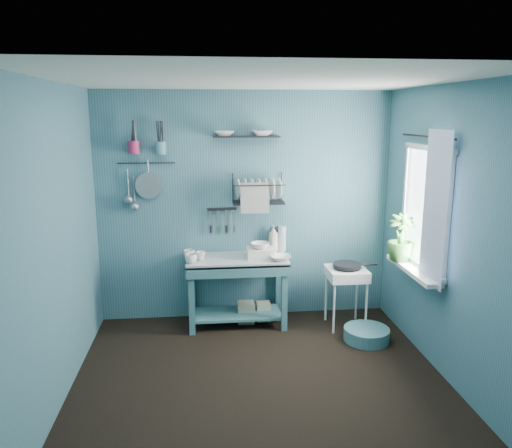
{
  "coord_description": "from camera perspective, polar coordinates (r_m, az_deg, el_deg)",
  "views": [
    {
      "loc": [
        -0.45,
        -3.87,
        2.24
      ],
      "look_at": [
        0.05,
        0.85,
        1.2
      ],
      "focal_mm": 35.0,
      "sensor_mm": 36.0,
      "label": 1
    }
  ],
  "objects": [
    {
      "name": "frying_pan",
      "position": [
        5.38,
        10.36,
        -4.65
      ],
      "size": [
        0.3,
        0.3,
        0.03
      ],
      "primitive_type": "cylinder",
      "color": "black",
      "rests_on": "hotplate_stand"
    },
    {
      "name": "hotplate_stand",
      "position": [
        5.49,
        10.22,
        -8.26
      ],
      "size": [
        0.43,
        0.43,
        0.65
      ],
      "primitive_type": "cube",
      "rotation": [
        0.0,
        0.0,
        -0.07
      ],
      "color": "white",
      "rests_on": "floor"
    },
    {
      "name": "shelf_bowl_left",
      "position": [
        5.28,
        -3.63,
        10.44
      ],
      "size": [
        0.24,
        0.24,
        0.05
      ],
      "primitive_type": "imported",
      "rotation": [
        0.0,
        0.0,
        -0.16
      ],
      "color": "white",
      "rests_on": "upper_shelf"
    },
    {
      "name": "hook_rail",
      "position": [
        5.4,
        -12.45,
        6.82
      ],
      "size": [
        0.6,
        0.01,
        0.01
      ],
      "primitive_type": "cylinder",
      "rotation": [
        0.0,
        1.57,
        0.0
      ],
      "color": "black",
      "rests_on": "wall_back"
    },
    {
      "name": "soap_bottle",
      "position": [
        5.51,
        1.99,
        -1.65
      ],
      "size": [
        0.11,
        0.12,
        0.3
      ],
      "primitive_type": "imported",
      "color": "silver",
      "rests_on": "work_counter"
    },
    {
      "name": "wash_tub",
      "position": [
        5.31,
        0.49,
        -3.32
      ],
      "size": [
        0.28,
        0.22,
        0.1
      ],
      "primitive_type": "cube",
      "color": "silver",
      "rests_on": "work_counter"
    },
    {
      "name": "upper_shelf",
      "position": [
        5.29,
        -1.11,
        9.95
      ],
      "size": [
        0.7,
        0.19,
        0.01
      ],
      "primitive_type": "cube",
      "rotation": [
        0.0,
        0.0,
        0.01
      ],
      "color": "black",
      "rests_on": "wall_back"
    },
    {
      "name": "mug_left",
      "position": [
        5.14,
        -7.46,
        -3.96
      ],
      "size": [
        0.12,
        0.12,
        0.1
      ],
      "primitive_type": "imported",
      "color": "white",
      "rests_on": "work_counter"
    },
    {
      "name": "floor",
      "position": [
        4.5,
        0.54,
        -17.54
      ],
      "size": [
        3.2,
        3.2,
        0.0
      ],
      "primitive_type": "plane",
      "color": "black",
      "rests_on": "ground"
    },
    {
      "name": "utensil_cup_teal",
      "position": [
        5.32,
        -10.84,
        8.53
      ],
      "size": [
        0.11,
        0.11,
        0.13
      ],
      "primitive_type": "cylinder",
      "color": "teal",
      "rests_on": "wall_back"
    },
    {
      "name": "utensil_cup_magenta",
      "position": [
        5.35,
        -13.79,
        8.51
      ],
      "size": [
        0.11,
        0.11,
        0.13
      ],
      "primitive_type": "cylinder",
      "color": "#B72156",
      "rests_on": "wall_back"
    },
    {
      "name": "ceiling",
      "position": [
        3.9,
        0.61,
        16.16
      ],
      "size": [
        3.2,
        3.2,
        0.0
      ],
      "primitive_type": "plane",
      "rotation": [
        3.14,
        0.0,
        0.0
      ],
      "color": "silver",
      "rests_on": "ground"
    },
    {
      "name": "ladle_inner",
      "position": [
        5.44,
        -13.76,
        3.75
      ],
      "size": [
        0.01,
        0.01,
        0.3
      ],
      "primitive_type": "cylinder",
      "color": "#999CA1",
      "rests_on": "wall_back"
    },
    {
      "name": "tub_bowl",
      "position": [
        5.29,
        0.49,
        -2.48
      ],
      "size": [
        0.2,
        0.19,
        0.06
      ],
      "primitive_type": "imported",
      "color": "white",
      "rests_on": "wash_tub"
    },
    {
      "name": "wall_left",
      "position": [
        4.16,
        -21.93,
        -2.35
      ],
      "size": [
        0.0,
        3.0,
        3.0
      ],
      "primitive_type": "plane",
      "rotation": [
        1.57,
        0.0,
        1.57
      ],
      "color": "#376372",
      "rests_on": "ground"
    },
    {
      "name": "curtain_rod",
      "position": [
        4.76,
        18.94,
        9.41
      ],
      "size": [
        0.02,
        1.05,
        0.02
      ],
      "primitive_type": "cylinder",
      "rotation": [
        1.57,
        0.0,
        0.0
      ],
      "color": "black",
      "rests_on": "wall_right"
    },
    {
      "name": "colander",
      "position": [
        5.4,
        -12.16,
        4.32
      ],
      "size": [
        0.28,
        0.03,
        0.28
      ],
      "primitive_type": "cylinder",
      "rotation": [
        1.54,
        0.0,
        0.0
      ],
      "color": "#999CA1",
      "rests_on": "wall_back"
    },
    {
      "name": "water_bottle",
      "position": [
        5.55,
        2.98,
        -1.67
      ],
      "size": [
        0.09,
        0.09,
        0.28
      ],
      "primitive_type": "cylinder",
      "color": "silver",
      "rests_on": "work_counter"
    },
    {
      "name": "dish_rack",
      "position": [
        5.33,
        0.27,
        4.07
      ],
      "size": [
        0.56,
        0.27,
        0.32
      ],
      "primitive_type": "cube",
      "rotation": [
        0.0,
        0.0,
        -0.06
      ],
      "color": "black",
      "rests_on": "wall_back"
    },
    {
      "name": "mug_mid",
      "position": [
        5.24,
        -6.34,
        -3.65
      ],
      "size": [
        0.14,
        0.14,
        0.09
      ],
      "primitive_type": "imported",
      "rotation": [
        0.0,
        0.0,
        0.52
      ],
      "color": "white",
      "rests_on": "work_counter"
    },
    {
      "name": "window_glass",
      "position": [
        4.85,
        18.88,
        1.71
      ],
      "size": [
        0.0,
        1.1,
        1.1
      ],
      "primitive_type": "plane",
      "rotation": [
        1.57,
        0.0,
        1.57
      ],
      "color": "white",
      "rests_on": "wall_right"
    },
    {
      "name": "storage_tin_large",
      "position": [
        5.59,
        -1.16,
        -10.05
      ],
      "size": [
        0.18,
        0.18,
        0.22
      ],
      "primitive_type": "cube",
      "color": "gray",
      "rests_on": "floor"
    },
    {
      "name": "ladle_outer",
      "position": [
        5.43,
        -14.43,
        4.53
      ],
      "size": [
        0.01,
        0.01,
        0.3
      ],
      "primitive_type": "cylinder",
      "color": "#999CA1",
      "rests_on": "wall_back"
    },
    {
      "name": "curtain",
      "position": [
        4.55,
        19.75,
        1.61
      ],
      "size": [
        0.0,
        1.35,
        1.35
      ],
      "primitive_type": "plane",
      "rotation": [
        1.57,
        0.0,
        1.57
      ],
      "color": "white",
      "rests_on": "wall_right"
    },
    {
      "name": "wall_right",
      "position": [
        4.49,
        21.3,
        -1.25
      ],
      "size": [
        0.0,
        3.0,
        3.0
      ],
      "primitive_type": "plane",
      "rotation": [
        1.57,
        0.0,
        -1.57
      ],
      "color": "#376372",
      "rests_on": "ground"
    },
    {
      "name": "knife_strip",
      "position": [
        5.44,
        -3.9,
        1.71
      ],
      "size": [
        0.32,
        0.04,
        0.03
      ],
      "primitive_type": "cube",
      "rotation": [
        0.0,
        0.0,
        0.07
      ],
      "color": "black",
      "rests_on": "wall_back"
    },
    {
      "name": "storage_tin_small",
      "position": [
        5.64,
        0.87,
        -9.94
      ],
      "size": [
        0.15,
        0.15,
        0.2
      ],
      "primitive_type": "cube",
      "color": "gray",
      "rests_on": "floor"
    },
    {
      "name": "windowsill",
      "position": [
        4.95,
        17.51,
        -5.02
      ],
      "size": [
        0.16,
        0.95,
        0.04
      ],
      "primitive_type": "cube",
      "color": "white",
      "rests_on": "wall_right"
    },
    {
      "name": "shelf_bowl_right",
      "position": [
        5.31,
        0.74,
        10.81
      ],
      "size": [
        0.24,
        0.24,
        0.06
      ],
      "primitive_type": "imported",
      "rotation": [
        0.0,
        0.0,
        -0.07
      ],
      "color": "white",
      "rests_on": "upper_shelf"
    },
    {
      "name": "potted_plant",
      "position": [
        5.1,
        16.22,
        -1.51
      ],
      "size": [
        0.3,
        0.3,
        0.46
      ],
      "primitive_type": "imported",
      "rotation": [
        0.0,
        0.0,
        -0.19
      ],
      "color": "#35702C",
      "rests_on": "windowsill"
    },
    {
      "name": "work_counter",
      "position": [
        5.44,
        -2.19,
        -7.68
      ],
      "size": [
        1.12,
        0.65,
        0.76
      ],
      "primitive_type": "cube",
      "rotation": [
        0.0,
        0.0,
        -0.11
      ],
      "color": "#35696F",
      "rests_on": "floor"
    },
    {
      "name": "floor_basin",
      "position": [
        5.29,
        12.52,
        -12.21
      ],
      "size": [
        0.46,
        0.46,
        0.13
      ],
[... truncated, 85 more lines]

